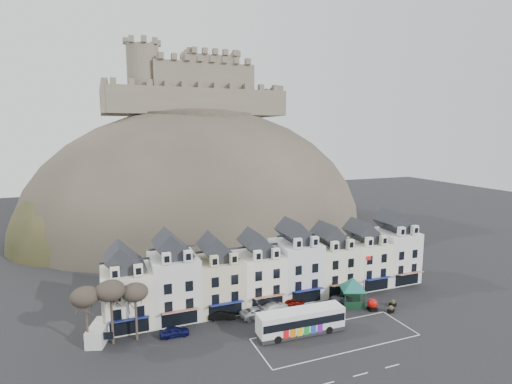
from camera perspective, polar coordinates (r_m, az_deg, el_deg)
ground at (r=56.43m, az=10.22°, el=-20.64°), size 300.00×300.00×0.00m
coach_bay_markings at (r=58.31m, az=11.31°, el=-19.65°), size 22.00×7.50×0.01m
townhouse_terrace at (r=67.15m, az=3.14°, el=-10.65°), size 54.40×9.35×11.80m
castle_hill at (r=117.16m, az=-7.32°, el=-4.92°), size 100.00×76.00×68.00m
castle at (r=121.19m, az=-8.90°, el=14.58°), size 50.20×22.20×22.00m
tree_left_far at (r=56.00m, az=-23.22°, el=-13.65°), size 3.61×3.61×8.24m
tree_left_mid at (r=55.82m, az=-20.09°, el=-13.16°), size 3.78×3.78×8.64m
tree_left_near at (r=56.18m, az=-16.91°, el=-13.61°), size 3.43×3.43×7.84m
bus at (r=57.58m, az=6.41°, el=-17.77°), size 12.37×3.30×3.46m
bus_shelter at (r=66.59m, az=13.68°, el=-12.62°), size 6.79×6.79×4.64m
red_buoy at (r=66.67m, az=16.31°, el=-15.15°), size 1.52×1.52×1.87m
flagpole at (r=68.74m, az=15.34°, el=-11.29°), size 1.11×0.19×7.69m
white_van at (r=59.67m, az=-21.47°, el=-18.19°), size 3.62×5.39×2.27m
planter_west at (r=69.19m, az=18.95°, el=-14.77°), size 1.10×0.76×1.09m
planter_east at (r=66.97m, az=18.72°, el=-15.56°), size 1.21×0.82×1.11m
car_navy at (r=58.24m, az=-11.57°, el=-18.94°), size 4.03×1.78×1.35m
car_black at (r=61.85m, az=-4.92°, el=-17.07°), size 4.32×2.37×1.35m
car_silver at (r=62.32m, az=0.20°, el=-16.76°), size 5.40×2.87×1.47m
car_white at (r=63.99m, az=2.61°, el=-16.08°), size 5.30×3.12×1.44m
car_maroon at (r=65.86m, az=5.24°, el=-15.42°), size 4.03×2.00×1.32m
car_charcoal at (r=67.20m, az=11.90°, el=-14.96°), size 4.96×2.76×1.55m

